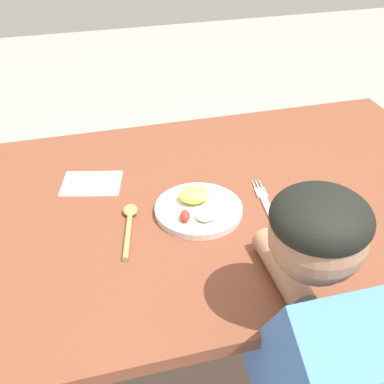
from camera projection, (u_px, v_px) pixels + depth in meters
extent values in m
plane|color=#9D9289|center=(216.00, 375.00, 1.70)|extent=(8.00, 8.00, 0.00)
cube|color=brown|center=(224.00, 202.00, 1.28)|extent=(1.37, 0.88, 0.03)
cube|color=brown|center=(22.00, 264.00, 1.64)|extent=(0.06, 0.06, 0.72)
cube|color=brown|center=(338.00, 209.00, 1.88)|extent=(0.06, 0.06, 0.72)
cylinder|color=silver|center=(199.00, 210.00, 1.21)|extent=(0.21, 0.21, 0.02)
ellipsoid|color=#EEE24E|center=(194.00, 195.00, 1.22)|extent=(0.08, 0.07, 0.03)
ellipsoid|color=red|center=(185.00, 216.00, 1.16)|extent=(0.03, 0.04, 0.02)
ellipsoid|color=white|center=(206.00, 216.00, 1.16)|extent=(0.05, 0.04, 0.02)
cube|color=silver|center=(270.00, 212.00, 1.22)|extent=(0.03, 0.13, 0.01)
cube|color=silver|center=(261.00, 193.00, 1.28)|extent=(0.03, 0.04, 0.01)
cylinder|color=silver|center=(261.00, 184.00, 1.31)|extent=(0.01, 0.04, 0.00)
cylinder|color=silver|center=(257.00, 185.00, 1.31)|extent=(0.01, 0.04, 0.00)
cylinder|color=silver|center=(254.00, 185.00, 1.31)|extent=(0.01, 0.04, 0.00)
cylinder|color=#AB8F47|center=(128.00, 237.00, 1.13)|extent=(0.05, 0.15, 0.01)
ellipsoid|color=#AB8F47|center=(130.00, 210.00, 1.21)|extent=(0.05, 0.05, 0.02)
cube|color=#3F72BF|center=(320.00, 357.00, 0.90)|extent=(0.19, 0.28, 0.36)
sphere|color=#9E7051|center=(318.00, 236.00, 0.84)|extent=(0.17, 0.17, 0.17)
ellipsoid|color=black|center=(321.00, 218.00, 0.82)|extent=(0.17, 0.17, 0.09)
cylinder|color=#9E7051|center=(283.00, 269.00, 1.02)|extent=(0.06, 0.20, 0.06)
cube|color=white|center=(92.00, 183.00, 1.32)|extent=(0.18, 0.15, 0.00)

